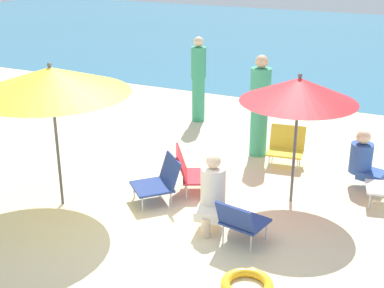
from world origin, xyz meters
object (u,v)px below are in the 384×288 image
(umbrella_red, at_px, (299,90))
(beach_chair_a, at_px, (160,180))
(beach_chair_c, at_px, (286,145))
(person_c, at_px, (198,79))
(beach_chair_d, at_px, (192,171))
(person_d, at_px, (364,160))
(beach_chair_b, at_px, (241,220))
(person_a, at_px, (260,106))
(umbrella_yellow, at_px, (51,80))
(person_b, at_px, (212,191))
(swim_ring, at_px, (247,285))

(umbrella_red, height_order, beach_chair_a, umbrella_red)
(beach_chair_c, bearing_deg, person_c, -129.86)
(beach_chair_d, bearing_deg, person_d, 2.96)
(beach_chair_b, distance_m, person_a, 2.94)
(beach_chair_a, distance_m, beach_chair_d, 0.52)
(umbrella_yellow, relative_size, person_c, 1.21)
(umbrella_yellow, height_order, person_b, umbrella_yellow)
(beach_chair_d, bearing_deg, umbrella_red, -12.65)
(person_d, height_order, swim_ring, person_d)
(beach_chair_b, xyz_separation_m, person_a, (-0.72, 2.80, 0.53))
(beach_chair_d, bearing_deg, person_b, -76.47)
(person_a, bearing_deg, beach_chair_d, -48.26)
(umbrella_yellow, xyz_separation_m, swim_ring, (2.95, -0.73, -1.70))
(umbrella_yellow, bearing_deg, beach_chair_a, 28.85)
(beach_chair_a, relative_size, person_d, 0.91)
(beach_chair_c, distance_m, person_b, 2.35)
(beach_chair_b, height_order, person_c, person_c)
(beach_chair_a, height_order, person_a, person_a)
(beach_chair_d, xyz_separation_m, swim_ring, (1.49, -1.82, -0.29))
(beach_chair_a, bearing_deg, beach_chair_c, -167.48)
(umbrella_yellow, height_order, beach_chair_d, umbrella_yellow)
(beach_chair_b, distance_m, beach_chair_d, 1.52)
(person_a, height_order, person_b, person_a)
(umbrella_red, bearing_deg, beach_chair_c, 109.21)
(beach_chair_d, relative_size, swim_ring, 1.42)
(umbrella_yellow, distance_m, swim_ring, 3.48)
(beach_chair_b, bearing_deg, umbrella_red, 1.44)
(umbrella_red, bearing_deg, person_b, -124.51)
(beach_chair_b, bearing_deg, person_b, 71.60)
(beach_chair_a, bearing_deg, person_d, 167.68)
(umbrella_red, height_order, beach_chair_d, umbrella_red)
(beach_chair_a, bearing_deg, person_b, 115.14)
(umbrella_red, xyz_separation_m, beach_chair_d, (-1.37, -0.34, -1.26))
(person_a, xyz_separation_m, swim_ring, (1.09, -3.59, -0.80))
(swim_ring, bearing_deg, beach_chair_c, 99.27)
(person_a, bearing_deg, umbrella_yellow, -68.74)
(umbrella_yellow, distance_m, beach_chair_b, 2.95)
(swim_ring, bearing_deg, umbrella_red, 93.20)
(umbrella_red, relative_size, beach_chair_d, 2.31)
(beach_chair_c, distance_m, person_d, 1.30)
(person_b, distance_m, person_d, 2.52)
(person_c, relative_size, person_d, 1.93)
(beach_chair_c, relative_size, swim_ring, 1.12)
(umbrella_red, relative_size, swim_ring, 3.28)
(umbrella_red, distance_m, person_d, 1.69)
(person_a, distance_m, person_c, 2.05)
(person_c, bearing_deg, beach_chair_d, -46.72)
(person_a, bearing_deg, umbrella_red, -1.50)
(beach_chair_c, bearing_deg, beach_chair_b, -3.34)
(umbrella_red, xyz_separation_m, person_c, (-2.62, 2.64, -0.75))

